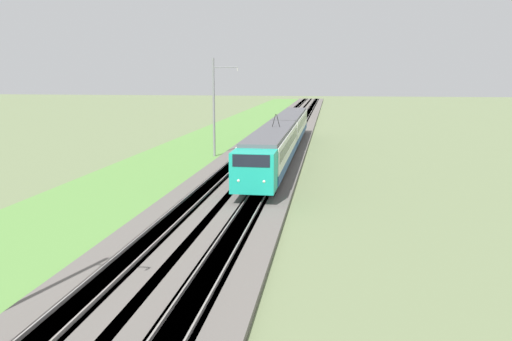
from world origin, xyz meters
TOP-DOWN VIEW (x-y plane):
  - ballast_main at (50.00, 0.00)m, footprint 240.00×4.40m
  - ballast_adjacent at (50.00, -3.88)m, footprint 240.00×4.40m
  - track_main at (50.00, 0.00)m, footprint 240.00×1.57m
  - track_adjacent at (50.00, -3.88)m, footprint 240.00×1.57m
  - grass_verge at (50.00, 5.49)m, footprint 240.00×11.28m
  - passenger_train at (43.88, -3.88)m, footprint 40.55×2.86m
  - catenary_mast_mid at (42.81, 2.88)m, footprint 0.22×2.56m

SIDE VIEW (x-z plane):
  - grass_verge at x=50.00m, z-range 0.00..0.12m
  - ballast_main at x=50.00m, z-range 0.00..0.30m
  - ballast_adjacent at x=50.00m, z-range 0.00..0.30m
  - track_main at x=50.00m, z-range -0.07..0.38m
  - track_adjacent at x=50.00m, z-range -0.07..0.38m
  - passenger_train at x=43.88m, z-range -0.17..4.67m
  - catenary_mast_mid at x=42.81m, z-range 0.15..9.94m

